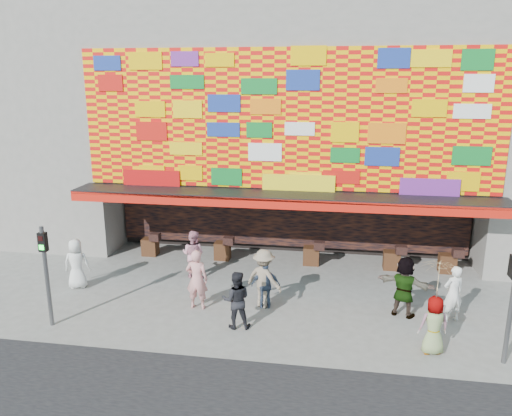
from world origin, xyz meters
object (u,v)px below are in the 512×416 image
Objects in this scene: ped_a at (77,264)px; ped_c at (236,300)px; ped_e at (266,285)px; ped_g at (434,325)px; ped_i at (193,254)px; ped_b at (197,279)px; signal_left at (45,265)px; ped_d at (264,278)px; parasol at (439,277)px; ped_h at (453,294)px; ped_f at (404,287)px.

ped_a reaches higher than ped_c.
ped_g is at bearing 150.63° from ped_e.
ped_i is (-7.59, 3.96, 0.08)m from ped_g.
ped_b is at bearing 119.17° from ped_i.
signal_left is 1.72× the size of ped_i.
signal_left is 1.60× the size of ped_d.
signal_left is 1.76× the size of ped_c.
ped_a is 6.51m from ped_d.
ped_e is 3.55m from ped_i.
ped_i is 0.97× the size of parasol.
ped_d is 1.04× the size of parasol.
ped_d is (2.03, 0.44, -0.02)m from ped_b.
ped_a is at bearing 21.11° from ped_d.
ped_i is (3.66, 1.54, 0.01)m from ped_a.
ped_g is (4.68, -1.94, 0.03)m from ped_e.
ped_i is at bearing -70.24° from ped_b.
ped_g is (11.25, -2.42, -0.08)m from ped_a.
ped_b reaches higher than ped_a.
ped_i is at bearing -35.63° from ped_h.
signal_left is 1.75× the size of ped_h.
ped_a is 1.10× the size of ped_g.
ped_b reaches higher than ped_d.
signal_left is at bearing -178.92° from parasol.
ped_f reaches higher than ped_i.
ped_d is at bearing -22.76° from ped_h.
ped_f is (4.25, 0.06, -0.00)m from ped_d.
ped_e is 4.18m from ped_f.
ped_h is at bearing 165.70° from ped_a.
ped_d is 5.15m from ped_g.
ped_h is at bearing 177.11° from ped_i.
ped_f reaches higher than ped_e.
ped_b is 1.78m from ped_c.
ped_h is (12.12, -0.46, -0.01)m from ped_a.
ped_d is at bearing 22.33° from ped_f.
parasol is at bearing 180.00° from ped_g.
ped_e is at bearing 23.26° from ped_f.
ped_d reaches higher than ped_c.
ped_b is at bearing 167.02° from parasol.
parasol is at bearing 150.63° from ped_e.
parasol is (10.67, 0.20, 0.26)m from signal_left.
signal_left is at bearing 45.22° from ped_d.
parasol is (5.33, -0.54, 1.27)m from ped_c.
ped_f is 1.08× the size of ped_i.
ped_i is at bearing -9.76° from ped_d.
ped_e is (2.10, 0.38, -0.20)m from ped_b.
parasol is (4.75, -2.01, 1.19)m from ped_d.
ped_f is 2.43m from parasol.
signal_left reaches higher than ped_i.
ped_f is 1.19× the size of ped_g.
signal_left is 10.73m from ped_g.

